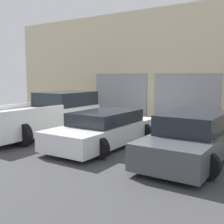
{
  "coord_description": "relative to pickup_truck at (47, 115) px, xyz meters",
  "views": [
    {
      "loc": [
        5.4,
        -8.88,
        2.35
      ],
      "look_at": [
        0.0,
        -0.62,
        1.1
      ],
      "focal_mm": 45.0,
      "sensor_mm": 36.0,
      "label": 1
    }
  ],
  "objects": [
    {
      "name": "parking_stripe_left",
      "position": [
        1.53,
        -0.29,
        -0.79
      ],
      "size": [
        0.12,
        2.2,
        0.01
      ],
      "primitive_type": "cube",
      "color": "gold",
      "rests_on": "ground"
    },
    {
      "name": "ground_plane",
      "position": [
        3.06,
        0.83,
        -0.8
      ],
      "size": [
        28.0,
        28.0,
        0.0
      ],
      "primitive_type": "plane",
      "color": "#3D3D3F"
    },
    {
      "name": "parking_stripe_far_left",
      "position": [
        -1.53,
        -0.29,
        -0.79
      ],
      "size": [
        0.12,
        2.2,
        0.01
      ],
      "primitive_type": "cube",
      "color": "gold",
      "rests_on": "ground"
    },
    {
      "name": "sedan_side",
      "position": [
        6.11,
        -0.26,
        -0.17
      ],
      "size": [
        2.17,
        4.54,
        1.34
      ],
      "color": "#474C51",
      "rests_on": "ground"
    },
    {
      "name": "sedan_white",
      "position": [
        3.06,
        -0.27,
        -0.23
      ],
      "size": [
        2.22,
        4.53,
        1.17
      ],
      "color": "white",
      "rests_on": "ground"
    },
    {
      "name": "pickup_truck",
      "position": [
        0.0,
        0.0,
        0.0
      ],
      "size": [
        2.51,
        5.31,
        1.68
      ],
      "color": "white",
      "rests_on": "ground"
    },
    {
      "name": "parking_stripe_centre",
      "position": [
        4.58,
        -0.29,
        -0.79
      ],
      "size": [
        0.12,
        2.2,
        0.01
      ],
      "primitive_type": "cube",
      "color": "gold",
      "rests_on": "ground"
    },
    {
      "name": "shophouse_building",
      "position": [
        3.05,
        4.12,
        1.88
      ],
      "size": [
        17.57,
        0.68,
        5.41
      ],
      "color": "beige",
      "rests_on": "ground"
    }
  ]
}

